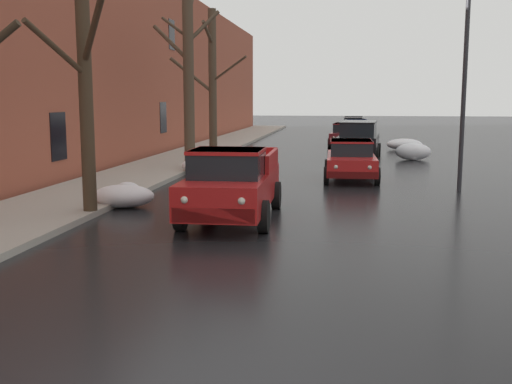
% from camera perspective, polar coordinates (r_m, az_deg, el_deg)
% --- Properties ---
extents(left_sidewalk_slab, '(3.21, 80.00, 0.15)m').
position_cam_1_polar(left_sidewalk_slab, '(24.38, -10.16, 1.83)').
color(left_sidewalk_slab, '#A8A399').
rests_on(left_sidewalk_slab, ground).
extents(brick_townhouse_facade, '(0.63, 80.00, 9.10)m').
position_cam_1_polar(brick_townhouse_facade, '(25.01, -15.12, 12.10)').
color(brick_townhouse_facade, '#9E4C38').
rests_on(brick_townhouse_facade, ground).
extents(snow_bank_near_corner_left, '(2.24, 1.27, 0.70)m').
position_cam_1_polar(snow_bank_near_corner_left, '(23.90, -4.38, 2.45)').
color(snow_bank_near_corner_left, white).
rests_on(snow_bank_near_corner_left, ground).
extents(snow_bank_along_left_kerb, '(1.99, 1.43, 0.65)m').
position_cam_1_polar(snow_bank_along_left_kerb, '(36.18, 13.59, 4.29)').
color(snow_bank_along_left_kerb, white).
rests_on(snow_bank_along_left_kerb, ground).
extents(snow_bank_mid_block_left, '(1.68, 1.19, 0.67)m').
position_cam_1_polar(snow_bank_mid_block_left, '(17.06, -12.08, -0.34)').
color(snow_bank_mid_block_left, white).
rests_on(snow_bank_mid_block_left, ground).
extents(snow_bank_near_corner_right, '(1.67, 0.98, 0.81)m').
position_cam_1_polar(snow_bank_near_corner_right, '(30.33, 14.30, 3.61)').
color(snow_bank_near_corner_right, white).
rests_on(snow_bank_near_corner_right, ground).
extents(snow_bank_along_right_kerb, '(2.63, 1.23, 0.57)m').
position_cam_1_polar(snow_bank_along_right_kerb, '(30.11, -2.85, 3.62)').
color(snow_bank_along_right_kerb, white).
rests_on(snow_bank_along_right_kerb, ground).
extents(bare_tree_second_along_sidewalk, '(1.94, 2.93, 5.89)m').
position_cam_1_polar(bare_tree_second_along_sidewalk, '(15.56, -15.49, 8.88)').
color(bare_tree_second_along_sidewalk, '#423323').
rests_on(bare_tree_second_along_sidewalk, ground).
extents(bare_tree_mid_block, '(2.96, 1.90, 7.09)m').
position_cam_1_polar(bare_tree_mid_block, '(25.21, -6.28, 10.38)').
color(bare_tree_mid_block, '#4C3D2D').
rests_on(bare_tree_mid_block, ground).
extents(bare_tree_far_down_block, '(3.75, 1.51, 7.01)m').
position_cam_1_polar(bare_tree_far_down_block, '(29.46, -4.11, 10.00)').
color(bare_tree_far_down_block, '#4C3D2D').
rests_on(bare_tree_far_down_block, ground).
extents(pickup_truck_red_approaching_near_lane, '(2.16, 5.12, 1.76)m').
position_cam_1_polar(pickup_truck_red_approaching_near_lane, '(14.90, -2.25, 0.79)').
color(pickup_truck_red_approaching_near_lane, red).
rests_on(pickup_truck_red_approaching_near_lane, ground).
extents(sedan_red_parked_kerbside_close, '(1.97, 4.27, 1.42)m').
position_cam_1_polar(sedan_red_parked_kerbside_close, '(22.60, 8.76, 3.06)').
color(sedan_red_parked_kerbside_close, red).
rests_on(sedan_red_parked_kerbside_close, ground).
extents(suv_black_parked_kerbside_mid, '(2.34, 4.92, 1.82)m').
position_cam_1_polar(suv_black_parked_kerbside_mid, '(30.41, 9.45, 4.90)').
color(suv_black_parked_kerbside_mid, black).
rests_on(suv_black_parked_kerbside_mid, ground).
extents(sedan_maroon_parked_far_down_block, '(2.10, 4.38, 1.42)m').
position_cam_1_polar(sedan_maroon_parked_far_down_block, '(38.04, 8.30, 5.30)').
color(sedan_maroon_parked_far_down_block, maroon).
rests_on(sedan_maroon_parked_far_down_block, ground).
extents(sedan_darkblue_queued_behind_truck, '(2.06, 4.01, 1.42)m').
position_cam_1_polar(sedan_darkblue_queued_behind_truck, '(45.65, 9.18, 5.82)').
color(sedan_darkblue_queued_behind_truck, navy).
rests_on(sedan_darkblue_queued_behind_truck, ground).
extents(sedan_silver_at_far_intersection, '(2.08, 3.98, 1.42)m').
position_cam_1_polar(sedan_silver_at_far_intersection, '(51.61, 8.98, 6.14)').
color(sedan_silver_at_far_intersection, '#B7B7BC').
rests_on(sedan_silver_at_far_intersection, ground).
extents(street_lamp_post, '(0.44, 0.24, 6.48)m').
position_cam_1_polar(street_lamp_post, '(20.37, 18.71, 10.13)').
color(street_lamp_post, '#28282D').
rests_on(street_lamp_post, ground).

